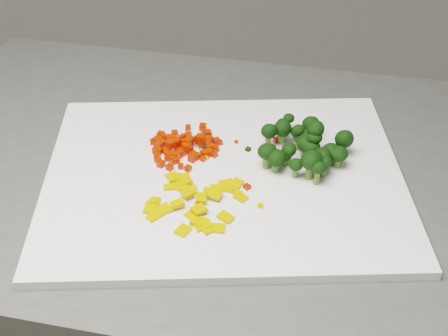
# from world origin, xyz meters

# --- Properties ---
(cutting_board) EXTENTS (0.54, 0.44, 0.01)m
(cutting_board) POSITION_xyz_m (0.39, 0.51, 0.91)
(cutting_board) COLOR white
(cutting_board) RESTS_ON counter_block
(carrot_pile) EXTENTS (0.11, 0.11, 0.03)m
(carrot_pile) POSITION_xyz_m (0.33, 0.57, 0.93)
(carrot_pile) COLOR red
(carrot_pile) RESTS_ON cutting_board
(pepper_pile) EXTENTS (0.13, 0.13, 0.02)m
(pepper_pile) POSITION_xyz_m (0.36, 0.45, 0.92)
(pepper_pile) COLOR #D99C0B
(pepper_pile) RESTS_ON cutting_board
(broccoli_pile) EXTENTS (0.13, 0.13, 0.06)m
(broccoli_pile) POSITION_xyz_m (0.50, 0.57, 0.94)
(broccoli_pile) COLOR black
(broccoli_pile) RESTS_ON cutting_board
(carrot_cube_0) EXTENTS (0.01, 0.01, 0.01)m
(carrot_cube_0) POSITION_xyz_m (0.38, 0.58, 0.92)
(carrot_cube_0) COLOR red
(carrot_cube_0) RESTS_ON carrot_pile
(carrot_cube_1) EXTENTS (0.01, 0.01, 0.01)m
(carrot_cube_1) POSITION_xyz_m (0.34, 0.54, 0.92)
(carrot_cube_1) COLOR red
(carrot_cube_1) RESTS_ON carrot_pile
(carrot_cube_2) EXTENTS (0.01, 0.01, 0.01)m
(carrot_cube_2) POSITION_xyz_m (0.30, 0.54, 0.92)
(carrot_cube_2) COLOR red
(carrot_cube_2) RESTS_ON carrot_pile
(carrot_cube_3) EXTENTS (0.01, 0.01, 0.01)m
(carrot_cube_3) POSITION_xyz_m (0.32, 0.55, 0.92)
(carrot_cube_3) COLOR red
(carrot_cube_3) RESTS_ON carrot_pile
(carrot_cube_4) EXTENTS (0.01, 0.01, 0.01)m
(carrot_cube_4) POSITION_xyz_m (0.28, 0.56, 0.92)
(carrot_cube_4) COLOR red
(carrot_cube_4) RESTS_ON carrot_pile
(carrot_cube_5) EXTENTS (0.01, 0.01, 0.01)m
(carrot_cube_5) POSITION_xyz_m (0.30, 0.59, 0.92)
(carrot_cube_5) COLOR red
(carrot_cube_5) RESTS_ON carrot_pile
(carrot_cube_6) EXTENTS (0.01, 0.01, 0.01)m
(carrot_cube_6) POSITION_xyz_m (0.28, 0.58, 0.92)
(carrot_cube_6) COLOR red
(carrot_cube_6) RESTS_ON carrot_pile
(carrot_cube_7) EXTENTS (0.01, 0.01, 0.01)m
(carrot_cube_7) POSITION_xyz_m (0.31, 0.60, 0.92)
(carrot_cube_7) COLOR red
(carrot_cube_7) RESTS_ON carrot_pile
(carrot_cube_8) EXTENTS (0.01, 0.01, 0.01)m
(carrot_cube_8) POSITION_xyz_m (0.29, 0.59, 0.92)
(carrot_cube_8) COLOR red
(carrot_cube_8) RESTS_ON carrot_pile
(carrot_cube_9) EXTENTS (0.01, 0.01, 0.01)m
(carrot_cube_9) POSITION_xyz_m (0.32, 0.56, 0.92)
(carrot_cube_9) COLOR red
(carrot_cube_9) RESTS_ON carrot_pile
(carrot_cube_10) EXTENTS (0.01, 0.01, 0.01)m
(carrot_cube_10) POSITION_xyz_m (0.36, 0.58, 0.92)
(carrot_cube_10) COLOR red
(carrot_cube_10) RESTS_ON carrot_pile
(carrot_cube_11) EXTENTS (0.01, 0.01, 0.01)m
(carrot_cube_11) POSITION_xyz_m (0.36, 0.55, 0.92)
(carrot_cube_11) COLOR red
(carrot_cube_11) RESTS_ON carrot_pile
(carrot_cube_12) EXTENTS (0.01, 0.01, 0.01)m
(carrot_cube_12) POSITION_xyz_m (0.33, 0.57, 0.93)
(carrot_cube_12) COLOR red
(carrot_cube_12) RESTS_ON carrot_pile
(carrot_cube_13) EXTENTS (0.01, 0.01, 0.01)m
(carrot_cube_13) POSITION_xyz_m (0.33, 0.57, 0.92)
(carrot_cube_13) COLOR red
(carrot_cube_13) RESTS_ON carrot_pile
(carrot_cube_14) EXTENTS (0.01, 0.01, 0.01)m
(carrot_cube_14) POSITION_xyz_m (0.37, 0.58, 0.92)
(carrot_cube_14) COLOR red
(carrot_cube_14) RESTS_ON carrot_pile
(carrot_cube_15) EXTENTS (0.01, 0.01, 0.01)m
(carrot_cube_15) POSITION_xyz_m (0.33, 0.52, 0.92)
(carrot_cube_15) COLOR red
(carrot_cube_15) RESTS_ON carrot_pile
(carrot_cube_16) EXTENTS (0.01, 0.01, 0.01)m
(carrot_cube_16) POSITION_xyz_m (0.32, 0.57, 0.92)
(carrot_cube_16) COLOR red
(carrot_cube_16) RESTS_ON carrot_pile
(carrot_cube_17) EXTENTS (0.01, 0.01, 0.01)m
(carrot_cube_17) POSITION_xyz_m (0.29, 0.56, 0.92)
(carrot_cube_17) COLOR red
(carrot_cube_17) RESTS_ON carrot_pile
(carrot_cube_18) EXTENTS (0.01, 0.01, 0.01)m
(carrot_cube_18) POSITION_xyz_m (0.33, 0.58, 0.93)
(carrot_cube_18) COLOR red
(carrot_cube_18) RESTS_ON carrot_pile
(carrot_cube_19) EXTENTS (0.01, 0.01, 0.01)m
(carrot_cube_19) POSITION_xyz_m (0.35, 0.57, 0.92)
(carrot_cube_19) COLOR red
(carrot_cube_19) RESTS_ON carrot_pile
(carrot_cube_20) EXTENTS (0.01, 0.01, 0.01)m
(carrot_cube_20) POSITION_xyz_m (0.29, 0.59, 0.92)
(carrot_cube_20) COLOR red
(carrot_cube_20) RESTS_ON carrot_pile
(carrot_cube_21) EXTENTS (0.01, 0.01, 0.01)m
(carrot_cube_21) POSITION_xyz_m (0.29, 0.58, 0.92)
(carrot_cube_21) COLOR red
(carrot_cube_21) RESTS_ON carrot_pile
(carrot_cube_22) EXTENTS (0.01, 0.01, 0.01)m
(carrot_cube_22) POSITION_xyz_m (0.36, 0.58, 0.92)
(carrot_cube_22) COLOR red
(carrot_cube_22) RESTS_ON carrot_pile
(carrot_cube_23) EXTENTS (0.01, 0.01, 0.01)m
(carrot_cube_23) POSITION_xyz_m (0.34, 0.52, 0.92)
(carrot_cube_23) COLOR red
(carrot_cube_23) RESTS_ON carrot_pile
(carrot_cube_24) EXTENTS (0.01, 0.01, 0.01)m
(carrot_cube_24) POSITION_xyz_m (0.33, 0.56, 0.92)
(carrot_cube_24) COLOR red
(carrot_cube_24) RESTS_ON carrot_pile
(carrot_cube_25) EXTENTS (0.01, 0.01, 0.01)m
(carrot_cube_25) POSITION_xyz_m (0.28, 0.58, 0.92)
(carrot_cube_25) COLOR red
(carrot_cube_25) RESTS_ON carrot_pile
(carrot_cube_26) EXTENTS (0.02, 0.02, 0.01)m
(carrot_cube_26) POSITION_xyz_m (0.28, 0.58, 0.92)
(carrot_cube_26) COLOR red
(carrot_cube_26) RESTS_ON carrot_pile
(carrot_cube_27) EXTENTS (0.01, 0.01, 0.01)m
(carrot_cube_27) POSITION_xyz_m (0.29, 0.53, 0.92)
(carrot_cube_27) COLOR red
(carrot_cube_27) RESTS_ON carrot_pile
(carrot_cube_28) EXTENTS (0.01, 0.01, 0.01)m
(carrot_cube_28) POSITION_xyz_m (0.31, 0.52, 0.92)
(carrot_cube_28) COLOR red
(carrot_cube_28) RESTS_ON carrot_pile
(carrot_cube_29) EXTENTS (0.01, 0.01, 0.01)m
(carrot_cube_29) POSITION_xyz_m (0.33, 0.56, 0.93)
(carrot_cube_29) COLOR red
(carrot_cube_29) RESTS_ON carrot_pile
(carrot_cube_30) EXTENTS (0.01, 0.01, 0.01)m
(carrot_cube_30) POSITION_xyz_m (0.31, 0.56, 0.93)
(carrot_cube_30) COLOR red
(carrot_cube_30) RESTS_ON carrot_pile
(carrot_cube_31) EXTENTS (0.01, 0.01, 0.01)m
(carrot_cube_31) POSITION_xyz_m (0.35, 0.58, 0.93)
(carrot_cube_31) COLOR red
(carrot_cube_31) RESTS_ON carrot_pile
(carrot_cube_32) EXTENTS (0.01, 0.01, 0.01)m
(carrot_cube_32) POSITION_xyz_m (0.32, 0.62, 0.92)
(carrot_cube_32) COLOR red
(carrot_cube_32) RESTS_ON carrot_pile
(carrot_cube_33) EXTENTS (0.01, 0.01, 0.01)m
(carrot_cube_33) POSITION_xyz_m (0.29, 0.54, 0.92)
(carrot_cube_33) COLOR red
(carrot_cube_33) RESTS_ON carrot_pile
(carrot_cube_34) EXTENTS (0.01, 0.01, 0.01)m
(carrot_cube_34) POSITION_xyz_m (0.31, 0.57, 0.93)
(carrot_cube_34) COLOR red
(carrot_cube_34) RESTS_ON carrot_pile
(carrot_cube_35) EXTENTS (0.01, 0.01, 0.01)m
(carrot_cube_35) POSITION_xyz_m (0.37, 0.55, 0.92)
(carrot_cube_35) COLOR red
(carrot_cube_35) RESTS_ON carrot_pile
(carrot_cube_36) EXTENTS (0.01, 0.01, 0.01)m
(carrot_cube_36) POSITION_xyz_m (0.33, 0.58, 0.92)
(carrot_cube_36) COLOR red
(carrot_cube_36) RESTS_ON carrot_pile
(carrot_cube_37) EXTENTS (0.01, 0.01, 0.01)m
(carrot_cube_37) POSITION_xyz_m (0.33, 0.58, 0.93)
(carrot_cube_37) COLOR red
(carrot_cube_37) RESTS_ON carrot_pile
(carrot_cube_38) EXTENTS (0.01, 0.01, 0.01)m
(carrot_cube_38) POSITION_xyz_m (0.35, 0.58, 0.92)
(carrot_cube_38) COLOR red
(carrot_cube_38) RESTS_ON carrot_pile
(carrot_cube_39) EXTENTS (0.01, 0.01, 0.01)m
(carrot_cube_39) POSITION_xyz_m (0.32, 0.54, 0.92)
(carrot_cube_39) COLOR red
(carrot_cube_39) RESTS_ON carrot_pile
(carrot_cube_40) EXTENTS (0.01, 0.01, 0.01)m
(carrot_cube_40) POSITION_xyz_m (0.32, 0.58, 0.92)
(carrot_cube_40) COLOR red
(carrot_cube_40) RESTS_ON carrot_pile
(carrot_cube_41) EXTENTS (0.01, 0.01, 0.01)m
(carrot_cube_41) POSITION_xyz_m (0.31, 0.53, 0.92)
(carrot_cube_41) COLOR red
(carrot_cube_41) RESTS_ON carrot_pile
(carrot_cube_42) EXTENTS (0.01, 0.01, 0.01)m
(carrot_cube_42) POSITION_xyz_m (0.37, 0.57, 0.92)
(carrot_cube_42) COLOR red
(carrot_cube_42) RESTS_ON carrot_pile
(carrot_cube_43) EXTENTS (0.01, 0.01, 0.01)m
(carrot_cube_43) POSITION_xyz_m (0.36, 0.59, 0.92)
(carrot_cube_43) COLOR red
(carrot_cube_43) RESTS_ON carrot_pile
(carrot_cube_44) EXTENTS (0.01, 0.01, 0.01)m
(carrot_cube_44) POSITION_xyz_m (0.32, 0.53, 0.92)
(carrot_cube_44) COLOR red
(carrot_cube_44) RESTS_ON carrot_pile
(carrot_cube_45) EXTENTS (0.01, 0.01, 0.01)m
(carrot_cube_45) POSITION_xyz_m (0.33, 0.60, 0.92)
(carrot_cube_45) COLOR red
(carrot_cube_45) RESTS_ON carrot_pile
(carrot_cube_46) EXTENTS (0.01, 0.01, 0.01)m
(carrot_cube_46) POSITION_xyz_m (0.31, 0.57, 0.93)
(carrot_cube_46) COLOR red
(carrot_cube_46) RESTS_ON carrot_pile
(carrot_cube_47) EXTENTS (0.01, 0.01, 0.01)m
(carrot_cube_47) POSITION_xyz_m (0.33, 0.56, 0.93)
(carrot_cube_47) COLOR red
(carrot_cube_47) RESTS_ON carrot_pile
(carrot_cube_48) EXTENTS (0.01, 0.01, 0.01)m
(carrot_cube_48) POSITION_xyz_m (0.36, 0.56, 0.92)
(carrot_cube_48) COLOR red
(carrot_cube_48) RESTS_ON carrot_pile
(carrot_cube_49) EXTENTS (0.01, 0.01, 0.01)m
(carrot_cube_49) POSITION_xyz_m (0.36, 0.54, 0.92)
(carrot_cube_49) COLOR red
(carrot_cube_49) RESTS_ON carrot_pile
(carrot_cube_50) EXTENTS (0.01, 0.01, 0.01)m
(carrot_cube_50) POSITION_xyz_m (0.30, 0.58, 0.92)
(carrot_cube_50) COLOR red
(carrot_cube_50) RESTS_ON carrot_pile
(carrot_cube_51) EXTENTS (0.01, 0.01, 0.01)m
(carrot_cube_51) POSITION_xyz_m (0.36, 0.59, 0.92)
(carrot_cube_51) COLOR red
(carrot_cube_51) RESTS_ON carrot_pile
(carrot_cube_52) EXTENTS (0.01, 0.01, 0.01)m
(carrot_cube_52) POSITION_xyz_m (0.34, 0.55, 0.92)
(carrot_cube_52) COLOR red
(carrot_cube_52) RESTS_ON carrot_pile
(carrot_cube_53) EXTENTS (0.01, 0.01, 0.01)m
(carrot_cube_53) POSITION_xyz_m (0.35, 0.58, 0.92)
(carrot_cube_53) COLOR red
(carrot_cube_53) RESTS_ON carrot_pile
(carrot_cube_54) EXTENTS (0.01, 0.01, 0.01)m
(carrot_cube_54) POSITION_xyz_m (0.33, 0.58, 0.92)
(carrot_cube_54) COLOR red
(carrot_cube_54) RESTS_ON carrot_pile
(carrot_cube_55) EXTENTS (0.02, 0.02, 0.01)m
(carrot_cube_55) POSITION_xyz_m (0.29, 0.57, 0.92)
(carrot_cube_55) COLOR red
(carrot_cube_55) RESTS_ON carrot_pile
(carrot_cube_56) EXTENTS (0.01, 0.01, 0.01)m
(carrot_cube_56) POSITION_xyz_m (0.30, 0.56, 0.92)
(carrot_cube_56) COLOR red
(carrot_cube_56) RESTS_ON carrot_pile
(carrot_cube_57) EXTENTS (0.01, 0.01, 0.01)m
(carrot_cube_57) POSITION_xyz_m (0.32, 0.58, 0.92)
(carrot_cube_57) COLOR red
(carrot_cube_57) RESTS_ON carrot_pile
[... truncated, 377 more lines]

